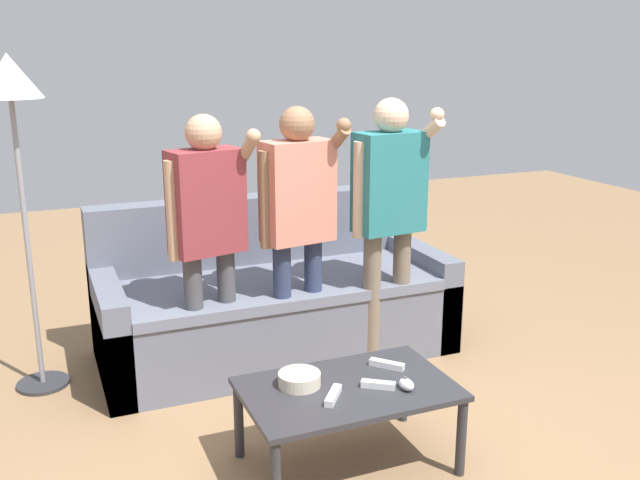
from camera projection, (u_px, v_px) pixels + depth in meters
name	position (u px, v px, depth m)	size (l,w,h in m)	color
ground_plane	(371.00, 457.00, 3.23)	(12.00, 12.00, 0.00)	#93704C
couch	(273.00, 302.00, 4.31)	(2.08, 0.90, 0.92)	slate
coffee_table	(348.00, 396.00, 3.08)	(0.92, 0.57, 0.39)	#2D2D33
snack_bowl	(299.00, 379.00, 3.07)	(0.19, 0.19, 0.06)	beige
game_remote_nunchuk	(406.00, 384.00, 3.04)	(0.06, 0.09, 0.05)	white
floor_lamp	(12.00, 105.00, 3.52)	(0.32, 0.32, 1.79)	#2D2D33
player_left	(208.00, 222.00, 3.64)	(0.47, 0.30, 1.49)	#47474C
player_center	(298.00, 212.00, 3.80)	(0.47, 0.30, 1.52)	#2D3856
player_right	(389.00, 202.00, 3.93)	(0.47, 0.30, 1.55)	#756656
game_remote_wand_near	(333.00, 395.00, 2.96)	(0.13, 0.15, 0.03)	white
game_remote_wand_far	(387.00, 364.00, 3.25)	(0.14, 0.15, 0.03)	white
game_remote_wand_spare	(378.00, 385.00, 3.05)	(0.14, 0.11, 0.03)	white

